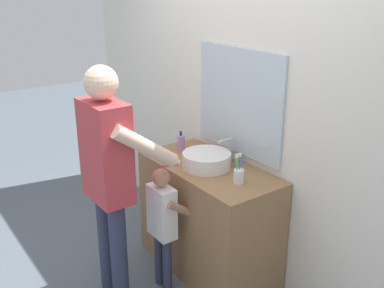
{
  "coord_description": "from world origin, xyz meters",
  "views": [
    {
      "loc": [
        2.4,
        -1.58,
        2.16
      ],
      "look_at": [
        0.0,
        0.15,
        1.07
      ],
      "focal_mm": 42.53,
      "sensor_mm": 36.0,
      "label": 1
    }
  ],
  "objects": [
    {
      "name": "sink_basin",
      "position": [
        0.0,
        0.28,
        0.92
      ],
      "size": [
        0.35,
        0.35,
        0.11
      ],
      "color": "silver",
      "rests_on": "vanity_cabinet"
    },
    {
      "name": "adult_parent",
      "position": [
        -0.15,
        -0.41,
        1.0
      ],
      "size": [
        0.52,
        0.55,
        1.66
      ],
      "color": "#2D334C",
      "rests_on": "ground"
    },
    {
      "name": "back_wall",
      "position": [
        0.0,
        0.62,
        1.35
      ],
      "size": [
        4.4,
        0.1,
        2.7
      ],
      "color": "silver",
      "rests_on": "ground"
    },
    {
      "name": "vanity_cabinet",
      "position": [
        0.0,
        0.3,
        0.43
      ],
      "size": [
        1.13,
        0.54,
        0.86
      ],
      "primitive_type": "cube",
      "color": "olive",
      "rests_on": "ground"
    },
    {
      "name": "toothbrush_cup",
      "position": [
        0.34,
        0.29,
        0.92
      ],
      "size": [
        0.07,
        0.07,
        0.21
      ],
      "color": "silver",
      "rests_on": "vanity_cabinet"
    },
    {
      "name": "faucet",
      "position": [
        0.0,
        0.49,
        0.95
      ],
      "size": [
        0.18,
        0.14,
        0.18
      ],
      "color": "#B7BABF",
      "rests_on": "vanity_cabinet"
    },
    {
      "name": "soap_bottle",
      "position": [
        -0.38,
        0.31,
        0.93
      ],
      "size": [
        0.06,
        0.06,
        0.17
      ],
      "color": "#B27FC6",
      "rests_on": "vanity_cabinet"
    },
    {
      "name": "ground_plane",
      "position": [
        0.0,
        0.0,
        0.0
      ],
      "size": [
        14.0,
        14.0,
        0.0
      ],
      "primitive_type": "plane",
      "color": "slate"
    },
    {
      "name": "child_toddler",
      "position": [
        0.0,
        -0.1,
        0.57
      ],
      "size": [
        0.29,
        0.29,
        0.95
      ],
      "color": "#2D334C",
      "rests_on": "ground"
    }
  ]
}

